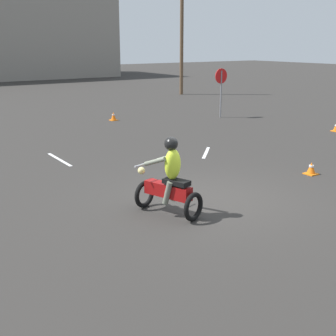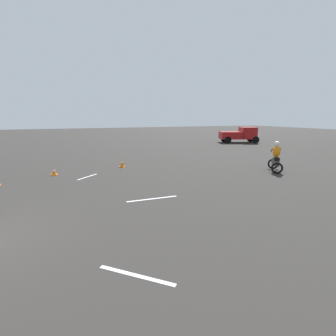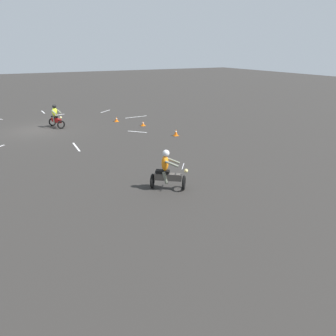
{
  "view_description": "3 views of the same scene",
  "coord_description": "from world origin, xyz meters",
  "px_view_note": "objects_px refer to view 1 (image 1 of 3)",
  "views": [
    {
      "loc": [
        -6.56,
        -7.87,
        3.5
      ],
      "look_at": [
        -1.34,
        -0.23,
        1.0
      ],
      "focal_mm": 50.0,
      "sensor_mm": 36.0,
      "label": 1
    },
    {
      "loc": [
        7.22,
        2.53,
        2.98
      ],
      "look_at": [
        -2.41,
        6.55,
        0.9
      ],
      "focal_mm": 28.0,
      "sensor_mm": 36.0,
      "label": 2
    },
    {
      "loc": [
        2.16,
        24.32,
        5.42
      ],
      "look_at": [
        -3.47,
        13.34,
        0.9
      ],
      "focal_mm": 35.0,
      "sensor_mm": 36.0,
      "label": 3
    }
  ],
  "objects_px": {
    "traffic_cone_near_left": "(311,169)",
    "utility_pole_near": "(182,42)",
    "motorcycle_rider_foreground": "(169,181)",
    "stop_sign": "(221,83)",
    "traffic_cone_near_right": "(113,116)",
    "traffic_cone_far_center": "(336,127)"
  },
  "relations": [
    {
      "from": "traffic_cone_near_left",
      "to": "utility_pole_near",
      "type": "bearing_deg",
      "value": 64.12
    },
    {
      "from": "traffic_cone_near_left",
      "to": "utility_pole_near",
      "type": "height_order",
      "value": "utility_pole_near"
    },
    {
      "from": "motorcycle_rider_foreground",
      "to": "traffic_cone_near_left",
      "type": "relative_size",
      "value": 4.85
    },
    {
      "from": "motorcycle_rider_foreground",
      "to": "traffic_cone_near_left",
      "type": "height_order",
      "value": "motorcycle_rider_foreground"
    },
    {
      "from": "stop_sign",
      "to": "traffic_cone_near_right",
      "type": "height_order",
      "value": "stop_sign"
    },
    {
      "from": "traffic_cone_near_left",
      "to": "traffic_cone_far_center",
      "type": "xyz_separation_m",
      "value": [
        5.97,
        3.61,
        0.01
      ]
    },
    {
      "from": "traffic_cone_near_left",
      "to": "traffic_cone_far_center",
      "type": "bearing_deg",
      "value": 31.16
    },
    {
      "from": "motorcycle_rider_foreground",
      "to": "traffic_cone_near_right",
      "type": "relative_size",
      "value": 4.26
    },
    {
      "from": "traffic_cone_far_center",
      "to": "utility_pole_near",
      "type": "xyz_separation_m",
      "value": [
        2.92,
        14.71,
        3.33
      ]
    },
    {
      "from": "utility_pole_near",
      "to": "motorcycle_rider_foreground",
      "type": "bearing_deg",
      "value": -126.52
    },
    {
      "from": "stop_sign",
      "to": "traffic_cone_near_left",
      "type": "distance_m",
      "value": 10.19
    },
    {
      "from": "stop_sign",
      "to": "traffic_cone_near_right",
      "type": "distance_m",
      "value": 5.3
    },
    {
      "from": "stop_sign",
      "to": "traffic_cone_near_right",
      "type": "xyz_separation_m",
      "value": [
        -4.65,
        2.08,
        -1.45
      ]
    },
    {
      "from": "traffic_cone_near_right",
      "to": "utility_pole_near",
      "type": "xyz_separation_m",
      "value": [
        9.07,
        7.2,
        3.31
      ]
    },
    {
      "from": "motorcycle_rider_foreground",
      "to": "traffic_cone_far_center",
      "type": "xyz_separation_m",
      "value": [
        10.9,
        3.95,
        -0.55
      ]
    },
    {
      "from": "motorcycle_rider_foreground",
      "to": "utility_pole_near",
      "type": "distance_m",
      "value": 23.38
    },
    {
      "from": "traffic_cone_near_left",
      "to": "motorcycle_rider_foreground",
      "type": "bearing_deg",
      "value": -176.09
    },
    {
      "from": "traffic_cone_near_left",
      "to": "utility_pole_near",
      "type": "relative_size",
      "value": 0.05
    },
    {
      "from": "traffic_cone_near_left",
      "to": "traffic_cone_far_center",
      "type": "distance_m",
      "value": 6.98
    },
    {
      "from": "motorcycle_rider_foreground",
      "to": "utility_pole_near",
      "type": "bearing_deg",
      "value": 35.9
    },
    {
      "from": "stop_sign",
      "to": "traffic_cone_near_right",
      "type": "relative_size",
      "value": 5.91
    },
    {
      "from": "stop_sign",
      "to": "utility_pole_near",
      "type": "distance_m",
      "value": 10.44
    }
  ]
}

